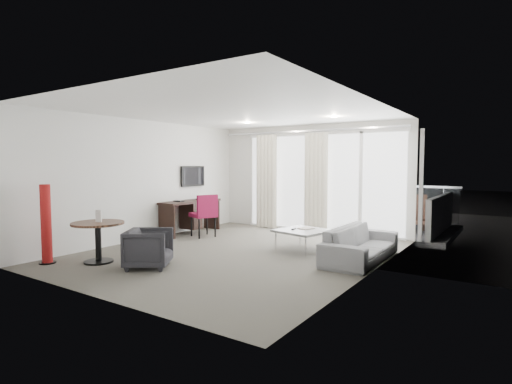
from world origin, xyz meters
The scene contains 28 objects.
floor centered at (0.00, 0.00, 0.00)m, with size 5.00×6.00×0.00m, color #534F46.
ceiling centered at (0.00, 0.00, 2.60)m, with size 5.00×6.00×0.00m, color white.
wall_left centered at (-2.50, 0.00, 1.30)m, with size 0.00×6.00×2.60m, color silver.
wall_right centered at (2.50, 0.00, 1.30)m, with size 0.00×6.00×2.60m, color silver.
wall_front centered at (0.00, -3.00, 1.30)m, with size 5.00×0.00×2.60m, color silver.
window_panel centered at (0.30, 2.98, 1.20)m, with size 4.00×0.02×2.38m, color white, non-canonical shape.
window_frame centered at (0.30, 2.97, 1.20)m, with size 4.10×0.06×2.44m, color white, non-canonical shape.
curtain_left centered at (-1.15, 2.82, 1.20)m, with size 0.60×0.20×2.38m, color beige, non-canonical shape.
curtain_right centered at (0.25, 2.82, 1.20)m, with size 0.60×0.20×2.38m, color beige, non-canonical shape.
curtain_track centered at (0.00, 2.82, 2.45)m, with size 4.80×0.04×0.04m, color #B2B2B7, non-canonical shape.
downlight_a centered at (-0.90, 1.60, 2.59)m, with size 0.12×0.12×0.02m, color #FFE0B2.
downlight_b centered at (1.20, 1.60, 2.59)m, with size 0.12×0.12×0.02m, color #FFE0B2.
desk centered at (-2.22, 1.11, 0.39)m, with size 0.52×1.66×0.78m, color black, non-canonical shape.
tv centered at (-2.46, 1.45, 1.35)m, with size 0.05×0.80×0.50m, color black, non-canonical shape.
desk_chair centered at (-1.64, 0.90, 0.49)m, with size 0.53×0.50×0.97m, color maroon, non-canonical shape.
round_table centered at (-1.52, -1.89, 0.34)m, with size 0.85×0.85×0.68m, color #392114, non-canonical shape.
menu_card centered at (-1.52, -1.87, 0.72)m, with size 0.11×0.02×0.20m, color white, non-canonical shape.
red_lamp centered at (-2.17, -2.41, 0.66)m, with size 0.26×0.26×1.32m, color maroon.
tub_armchair centered at (-0.55, -1.65, 0.31)m, with size 0.66×0.68×0.62m, color black.
coffee_table centered at (0.90, 0.85, 0.20)m, with size 0.88×0.88×0.40m, color gray, non-canonical shape.
remote centered at (0.74, 0.79, 0.36)m, with size 0.05×0.16×0.02m, color black, non-canonical shape.
magazine centered at (0.90, 1.00, 0.36)m, with size 0.25×0.31×0.02m, color gray, non-canonical shape.
sofa centered at (2.10, 0.70, 0.29)m, with size 1.96×0.77×0.57m, color slate.
terrace_slab centered at (0.30, 4.50, -0.06)m, with size 5.60×3.00×0.12m, color #4D4D50.
rattan_chair_a centered at (0.60, 4.14, 0.43)m, with size 0.58×0.58×0.85m, color brown, non-canonical shape.
rattan_chair_b centered at (2.22, 4.25, 0.44)m, with size 0.61×0.61×0.89m, color brown, non-canonical shape.
rattan_table centered at (1.10, 3.60, 0.24)m, with size 0.48×0.48×0.48m, color brown, non-canonical shape.
balustrade centered at (0.30, 5.95, 0.50)m, with size 5.50×0.06×1.05m, color #B2B2B7, non-canonical shape.
Camera 1 is at (4.35, -5.92, 1.65)m, focal length 28.00 mm.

